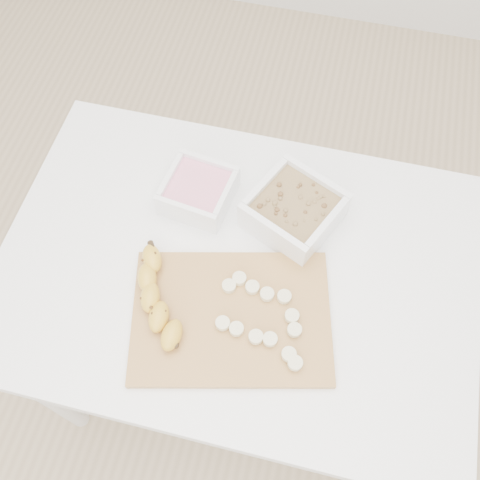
% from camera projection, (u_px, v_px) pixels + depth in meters
% --- Properties ---
extents(ground, '(3.50, 3.50, 0.00)m').
position_uv_depth(ground, '(238.00, 363.00, 1.78)').
color(ground, '#C6AD89').
rests_on(ground, ground).
extents(table, '(1.00, 0.70, 0.75)m').
position_uv_depth(table, '(237.00, 284.00, 1.20)').
color(table, white).
rests_on(table, ground).
extents(bowl_yogurt, '(0.16, 0.16, 0.07)m').
position_uv_depth(bowl_yogurt, '(198.00, 191.00, 1.16)').
color(bowl_yogurt, white).
rests_on(bowl_yogurt, table).
extents(bowl_granola, '(0.23, 0.23, 0.08)m').
position_uv_depth(bowl_granola, '(294.00, 210.00, 1.13)').
color(bowl_granola, white).
rests_on(bowl_granola, table).
extents(cutting_board, '(0.44, 0.36, 0.01)m').
position_uv_depth(cutting_board, '(231.00, 317.00, 1.05)').
color(cutting_board, '#AB7442').
rests_on(cutting_board, table).
extents(banana, '(0.13, 0.23, 0.04)m').
position_uv_depth(banana, '(158.00, 299.00, 1.04)').
color(banana, gold).
rests_on(banana, cutting_board).
extents(banana_slices, '(0.19, 0.17, 0.02)m').
position_uv_depth(banana_slices, '(263.00, 317.00, 1.04)').
color(banana_slices, beige).
rests_on(banana_slices, cutting_board).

